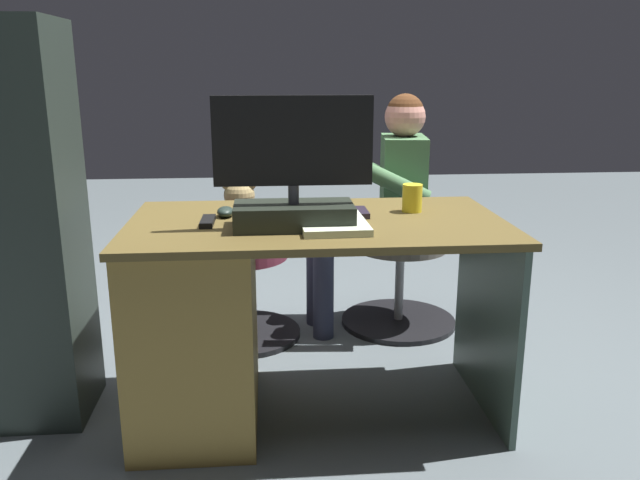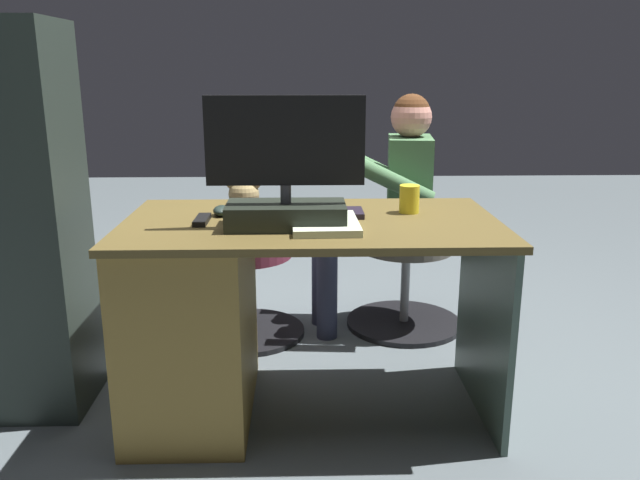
# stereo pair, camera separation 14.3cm
# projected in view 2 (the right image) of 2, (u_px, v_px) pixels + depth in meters

# --- Properties ---
(ground_plane) EXTENTS (10.00, 10.00, 0.00)m
(ground_plane) POSITION_uv_depth(u_px,v_px,m) (311.00, 365.00, 2.80)
(ground_plane) COLOR #555F64
(desk) EXTENTS (1.32, 0.74, 0.74)m
(desk) POSITION_uv_depth(u_px,v_px,m) (218.00, 312.00, 2.33)
(desk) COLOR brown
(desk) RESTS_ON ground_plane
(monitor) EXTENTS (0.52, 0.20, 0.43)m
(monitor) POSITION_uv_depth(u_px,v_px,m) (286.00, 187.00, 2.12)
(monitor) COLOR black
(monitor) RESTS_ON desk
(keyboard) EXTENTS (0.42, 0.14, 0.02)m
(keyboard) POSITION_uv_depth(u_px,v_px,m) (305.00, 213.00, 2.31)
(keyboard) COLOR black
(keyboard) RESTS_ON desk
(computer_mouse) EXTENTS (0.06, 0.10, 0.04)m
(computer_mouse) POSITION_uv_depth(u_px,v_px,m) (222.00, 211.00, 2.32)
(computer_mouse) COLOR #212F28
(computer_mouse) RESTS_ON desk
(cup) EXTENTS (0.07, 0.07, 0.10)m
(cup) POSITION_uv_depth(u_px,v_px,m) (409.00, 199.00, 2.35)
(cup) COLOR yellow
(cup) RESTS_ON desk
(tv_remote) EXTENTS (0.05, 0.15, 0.02)m
(tv_remote) POSITION_uv_depth(u_px,v_px,m) (202.00, 220.00, 2.21)
(tv_remote) COLOR black
(tv_remote) RESTS_ON desk
(notebook_binder) EXTENTS (0.23, 0.31, 0.02)m
(notebook_binder) POSITION_uv_depth(u_px,v_px,m) (325.00, 224.00, 2.15)
(notebook_binder) COLOR beige
(notebook_binder) RESTS_ON desk
(office_chair_teddy) EXTENTS (0.55, 0.55, 0.46)m
(office_chair_teddy) POSITION_uv_depth(u_px,v_px,m) (247.00, 283.00, 3.06)
(office_chair_teddy) COLOR black
(office_chair_teddy) RESTS_ON ground_plane
(teddy_bear) EXTENTS (0.22, 0.22, 0.32)m
(teddy_bear) POSITION_uv_depth(u_px,v_px,m) (245.00, 213.00, 2.98)
(teddy_bear) COLOR tan
(teddy_bear) RESTS_ON office_chair_teddy
(visitor_chair) EXTENTS (0.57, 0.57, 0.46)m
(visitor_chair) POSITION_uv_depth(u_px,v_px,m) (405.00, 276.00, 3.17)
(visitor_chair) COLOR black
(visitor_chair) RESTS_ON ground_plane
(person) EXTENTS (0.58, 0.51, 1.14)m
(person) POSITION_uv_depth(u_px,v_px,m) (389.00, 195.00, 3.05)
(person) COLOR #4A764B
(person) RESTS_ON ground_plane
(equipment_rack) EXTENTS (0.44, 0.36, 1.42)m
(equipment_rack) POSITION_uv_depth(u_px,v_px,m) (15.00, 225.00, 2.31)
(equipment_rack) COLOR #28312B
(equipment_rack) RESTS_ON ground_plane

